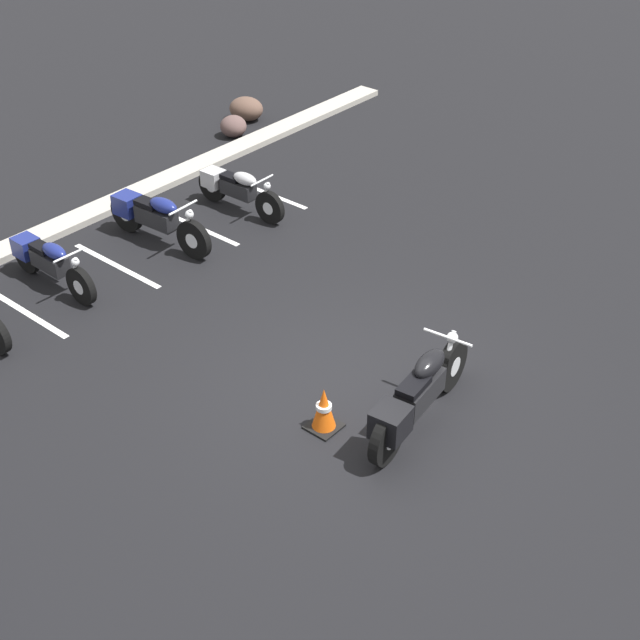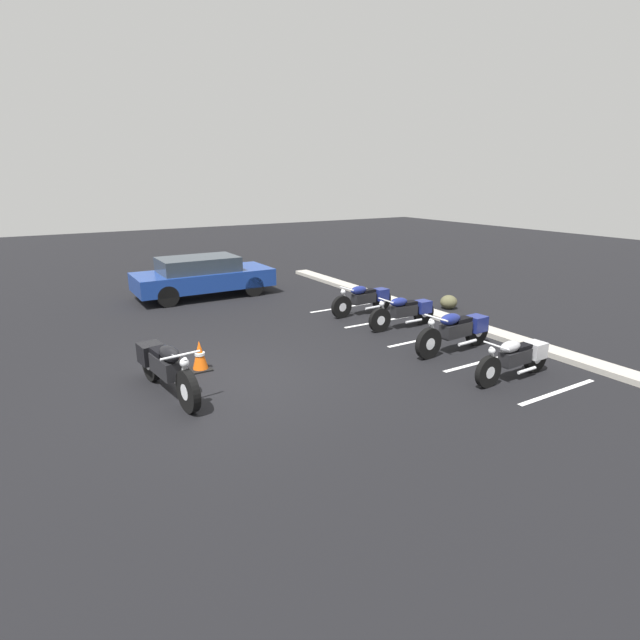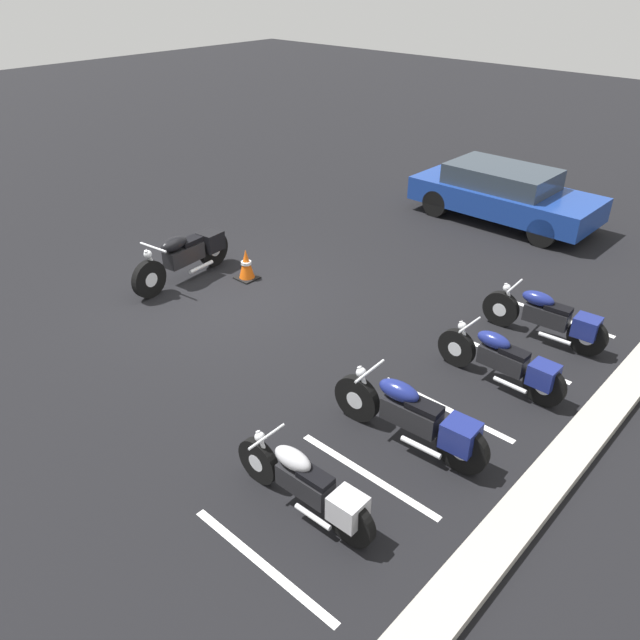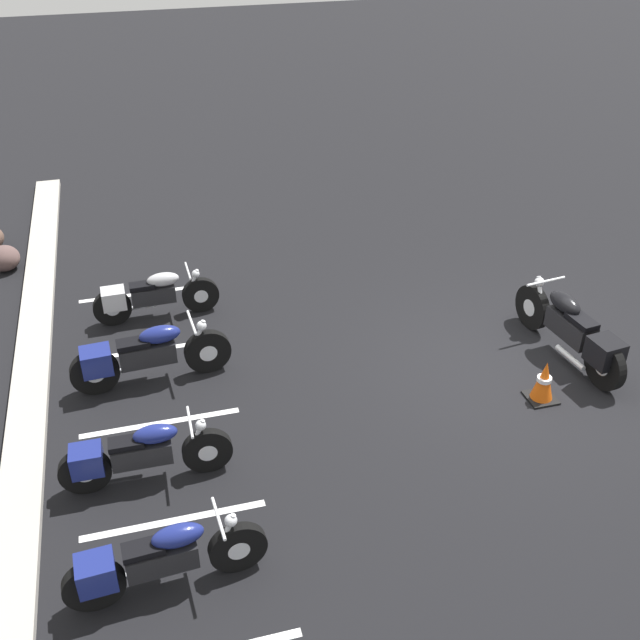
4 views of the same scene
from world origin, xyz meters
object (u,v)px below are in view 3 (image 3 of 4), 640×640
object	(u,v)px
motorcycle_black_featured	(187,254)
parked_bike_1	(506,362)
traffic_cone	(246,265)
parked_bike_0	(550,318)
parked_bike_3	(309,486)
car_blue	(504,193)
parked_bike_2	(415,418)

from	to	relation	value
motorcycle_black_featured	parked_bike_1	distance (m)	6.40
traffic_cone	parked_bike_0	bearing A→B (deg)	108.47
parked_bike_3	traffic_cone	size ratio (longest dim) A/B	3.27
parked_bike_3	traffic_cone	bearing A→B (deg)	-36.63
parked_bike_1	parked_bike_3	xyz separation A→B (m)	(3.71, -0.43, -0.01)
parked_bike_3	car_blue	xyz separation A→B (m)	(-9.76, -2.89, 0.26)
traffic_cone	parked_bike_2	bearing A→B (deg)	70.93
motorcycle_black_featured	parked_bike_2	xyz separation A→B (m)	(1.06, 6.12, -0.03)
motorcycle_black_featured	car_blue	distance (m)	7.59
parked_bike_0	motorcycle_black_featured	bearing A→B (deg)	18.42
parked_bike_0	car_blue	size ratio (longest dim) A/B	0.48
parked_bike_0	parked_bike_3	xyz separation A→B (m)	(5.34, -0.34, -0.02)
motorcycle_black_featured	parked_bike_2	world-z (taller)	motorcycle_black_featured
car_blue	traffic_cone	distance (m)	6.58
parked_bike_0	parked_bike_1	size ratio (longest dim) A/B	1.02
parked_bike_1	parked_bike_3	size ratio (longest dim) A/B	1.02
parked_bike_3	parked_bike_2	bearing A→B (deg)	-98.70
parked_bike_2	traffic_cone	size ratio (longest dim) A/B	3.69
parked_bike_1	parked_bike_2	xyz separation A→B (m)	(1.98, -0.21, 0.04)
parked_bike_1	motorcycle_black_featured	bearing A→B (deg)	8.94
parked_bike_2	car_blue	world-z (taller)	car_blue
car_blue	traffic_cone	world-z (taller)	car_blue
parked_bike_3	car_blue	distance (m)	10.18
parked_bike_2	car_blue	distance (m)	8.61
parked_bike_0	traffic_cone	world-z (taller)	parked_bike_0
parked_bike_3	parked_bike_0	bearing A→B (deg)	-95.16
motorcycle_black_featured	parked_bike_0	xyz separation A→B (m)	(-2.55, 6.25, -0.07)
motorcycle_black_featured	traffic_cone	size ratio (longest dim) A/B	3.93
parked_bike_0	parked_bike_3	size ratio (longest dim) A/B	1.04
parked_bike_0	traffic_cone	distance (m)	5.67
parked_bike_0	traffic_cone	size ratio (longest dim) A/B	3.40
parked_bike_2	parked_bike_3	distance (m)	1.74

